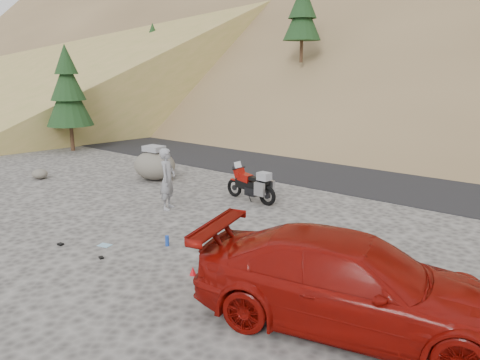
% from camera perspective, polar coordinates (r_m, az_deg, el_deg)
% --- Properties ---
extents(ground, '(140.00, 140.00, 0.00)m').
position_cam_1_polar(ground, '(13.04, -10.77, -4.62)').
color(ground, '#3F3D3A').
rests_on(ground, ground).
extents(road, '(120.00, 7.00, 0.05)m').
position_cam_1_polar(road, '(19.84, 9.33, 1.83)').
color(road, black).
rests_on(road, ground).
extents(conifer_verge, '(2.20, 2.20, 5.04)m').
position_cam_1_polar(conifer_verge, '(24.01, -20.24, 10.20)').
color(conifer_verge, '#341E13').
rests_on(conifer_verge, ground).
extents(motorcycle, '(1.97, 0.66, 1.17)m').
position_cam_1_polar(motorcycle, '(14.25, 1.56, -0.68)').
color(motorcycle, black).
rests_on(motorcycle, ground).
extents(man, '(0.67, 0.77, 1.78)m').
position_cam_1_polar(man, '(13.81, -8.68, -3.47)').
color(man, gray).
rests_on(man, ground).
extents(red_car, '(5.42, 3.27, 1.47)m').
position_cam_1_polar(red_car, '(8.09, 13.12, -16.80)').
color(red_car, maroon).
rests_on(red_car, ground).
extents(boulder, '(1.78, 1.57, 1.23)m').
position_cam_1_polar(boulder, '(17.26, -10.37, 1.81)').
color(boulder, '#5F5B51').
rests_on(boulder, ground).
extents(small_rock, '(0.76, 0.73, 0.36)m').
position_cam_1_polar(small_rock, '(18.68, -23.23, 0.69)').
color(small_rock, '#5F5B51').
rests_on(small_rock, ground).
extents(gear_bottle, '(0.10, 0.10, 0.25)m').
position_cam_1_polar(gear_bottle, '(11.02, -8.88, -7.33)').
color(gear_bottle, '#1A3EA1').
rests_on(gear_bottle, ground).
extents(gear_funnel, '(0.14, 0.14, 0.17)m').
position_cam_1_polar(gear_funnel, '(9.53, -5.77, -10.97)').
color(gear_funnel, red).
rests_on(gear_funnel, ground).
extents(gear_glove_a, '(0.14, 0.12, 0.03)m').
position_cam_1_polar(gear_glove_a, '(10.70, -16.56, -9.05)').
color(gear_glove_a, black).
rests_on(gear_glove_a, ground).
extents(gear_glove_b, '(0.14, 0.11, 0.04)m').
position_cam_1_polar(gear_glove_b, '(11.74, -21.03, -7.31)').
color(gear_glove_b, black).
rests_on(gear_glove_b, ground).
extents(gear_blue_cloth, '(0.34, 0.28, 0.01)m').
position_cam_1_polar(gear_blue_cloth, '(11.40, -16.17, -7.65)').
color(gear_blue_cloth, '#7EAAC3').
rests_on(gear_blue_cloth, ground).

